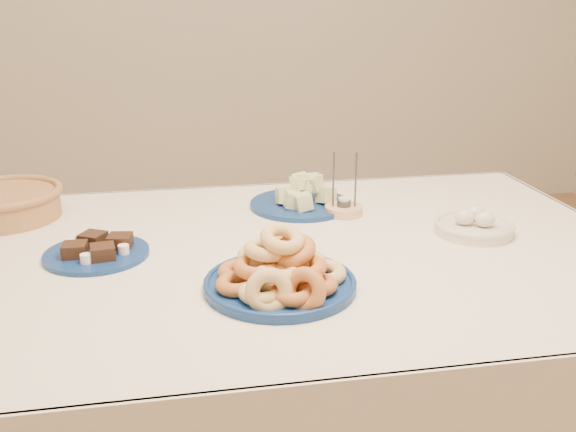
% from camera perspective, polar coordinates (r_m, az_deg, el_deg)
% --- Properties ---
extents(dining_table, '(1.71, 1.11, 0.75)m').
position_cam_1_polar(dining_table, '(1.56, -0.33, -6.56)').
color(dining_table, brown).
rests_on(dining_table, ground).
extents(donut_platter, '(0.38, 0.38, 0.14)m').
position_cam_1_polar(donut_platter, '(1.30, -0.67, -5.19)').
color(donut_platter, navy).
rests_on(donut_platter, dining_table).
extents(melon_plate, '(0.36, 0.36, 0.10)m').
position_cam_1_polar(melon_plate, '(1.81, 1.21, 1.65)').
color(melon_plate, navy).
rests_on(melon_plate, dining_table).
extents(brownie_plate, '(0.29, 0.29, 0.04)m').
position_cam_1_polar(brownie_plate, '(1.54, -16.63, -2.99)').
color(brownie_plate, navy).
rests_on(brownie_plate, dining_table).
extents(wicker_basket, '(0.38, 0.38, 0.08)m').
position_cam_1_polar(wicker_basket, '(1.87, -23.98, 1.11)').
color(wicker_basket, brown).
rests_on(wicker_basket, dining_table).
extents(candle_holder, '(0.13, 0.13, 0.17)m').
position_cam_1_polar(candle_holder, '(1.76, 4.98, 0.66)').
color(candle_holder, tan).
rests_on(candle_holder, dining_table).
extents(egg_bowl, '(0.25, 0.25, 0.07)m').
position_cam_1_polar(egg_bowl, '(1.68, 16.20, -0.82)').
color(egg_bowl, beige).
rests_on(egg_bowl, dining_table).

